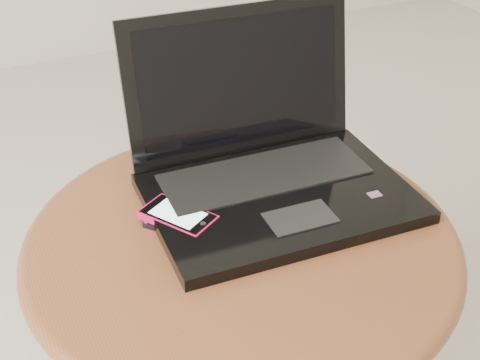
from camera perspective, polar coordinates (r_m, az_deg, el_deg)
name	(u,v)px	position (r m, az deg, el deg)	size (l,w,h in m)	color
table	(242,288)	(1.00, 0.15, -9.25)	(0.62, 0.62, 0.49)	#4F280E
laptop	(267,162)	(1.00, 2.36, 1.52)	(0.39, 0.33, 0.25)	black
phone_black	(183,224)	(0.94, -4.91, -3.81)	(0.11, 0.11, 0.01)	black
phone_pink	(178,217)	(0.94, -5.35, -3.17)	(0.10, 0.12, 0.01)	#D91055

